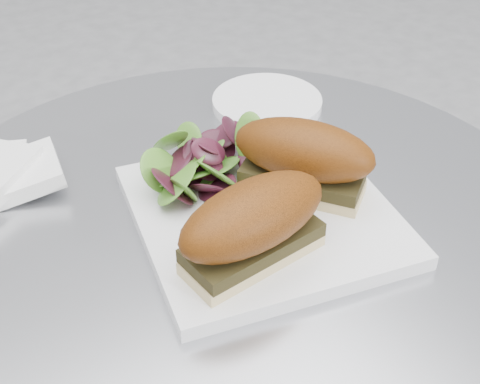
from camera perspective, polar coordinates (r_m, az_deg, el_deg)
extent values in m
cylinder|color=silver|center=(0.68, -0.53, -3.43)|extent=(0.70, 0.70, 0.02)
cube|color=white|center=(0.67, 1.99, -1.95)|extent=(0.29, 0.29, 0.02)
cube|color=#EEE095|center=(0.61, 1.09, -5.28)|extent=(0.14, 0.07, 0.01)
cube|color=black|center=(0.60, 1.10, -4.33)|extent=(0.13, 0.07, 0.01)
ellipsoid|color=#652F09|center=(0.58, 1.14, -2.03)|extent=(0.16, 0.08, 0.06)
cube|color=#EEE095|center=(0.69, 5.27, 0.52)|extent=(0.12, 0.13, 0.01)
cube|color=black|center=(0.68, 5.33, 1.43)|extent=(0.12, 0.13, 0.01)
ellipsoid|color=#652F09|center=(0.66, 5.48, 3.60)|extent=(0.14, 0.15, 0.06)
cylinder|color=white|center=(0.87, 2.33, 7.65)|extent=(0.14, 0.14, 0.01)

